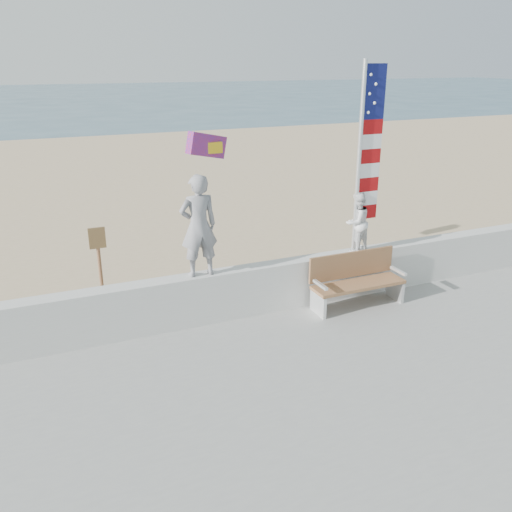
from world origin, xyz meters
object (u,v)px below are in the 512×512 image
object	(u,v)px
bench	(356,279)
flag	(365,151)
adult	(199,226)
child	(357,222)

from	to	relation	value
bench	flag	size ratio (longest dim) A/B	0.51
flag	adult	bearing A→B (deg)	180.00
adult	bench	size ratio (longest dim) A/B	0.97
adult	flag	world-z (taller)	flag
child	bench	distance (m)	1.09
child	flag	world-z (taller)	flag
adult	child	xyz separation A→B (m)	(3.13, 0.00, -0.30)
adult	flag	distance (m)	3.38
child	bench	world-z (taller)	child
bench	flag	world-z (taller)	flag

